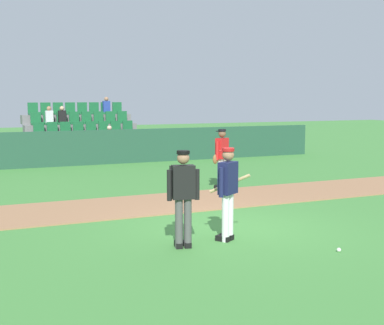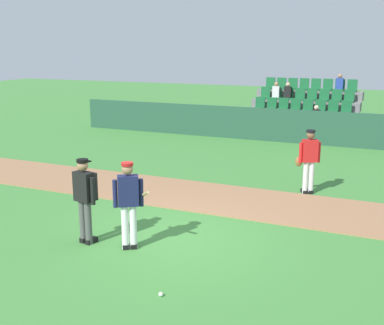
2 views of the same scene
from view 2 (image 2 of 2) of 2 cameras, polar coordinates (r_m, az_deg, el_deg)
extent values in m
plane|color=#42843A|center=(10.37, -2.97, -8.74)|extent=(80.00, 80.00, 0.00)
cube|color=#9E704C|center=(12.90, 2.97, -4.18)|extent=(28.00, 2.53, 0.03)
cube|color=#234C38|center=(20.68, 11.52, 4.18)|extent=(20.00, 0.16, 1.38)
cube|color=slate|center=(22.99, 12.74, 3.66)|extent=(5.00, 3.80, 0.30)
cube|color=slate|center=(21.70, 12.10, 4.06)|extent=(4.90, 0.85, 0.40)
cube|color=#196033|center=(22.04, 7.17, 5.05)|extent=(0.44, 0.40, 0.08)
cube|color=#196033|center=(22.21, 7.35, 5.76)|extent=(0.44, 0.08, 0.50)
cube|color=#196033|center=(21.88, 8.55, 4.95)|extent=(0.44, 0.40, 0.08)
cube|color=#196033|center=(22.06, 8.73, 5.67)|extent=(0.44, 0.08, 0.50)
cube|color=#196033|center=(21.75, 9.95, 4.85)|extent=(0.44, 0.40, 0.08)
cube|color=#196033|center=(21.92, 10.12, 5.57)|extent=(0.44, 0.08, 0.50)
cube|color=#196033|center=(21.62, 11.36, 4.74)|extent=(0.44, 0.40, 0.08)
cube|color=#196033|center=(21.80, 11.52, 5.46)|extent=(0.44, 0.08, 0.50)
cube|color=#196033|center=(21.51, 12.79, 4.62)|extent=(0.44, 0.40, 0.08)
cube|color=#196033|center=(21.69, 12.95, 5.35)|extent=(0.44, 0.08, 0.50)
cube|color=#196033|center=(21.41, 14.24, 4.50)|extent=(0.44, 0.40, 0.08)
cube|color=#196033|center=(21.59, 14.38, 5.24)|extent=(0.44, 0.08, 0.50)
cube|color=black|center=(21.42, 14.31, 5.31)|extent=(0.32, 0.22, 0.52)
sphere|color=beige|center=(21.37, 14.36, 6.24)|extent=(0.20, 0.20, 0.20)
cube|color=#196033|center=(21.32, 15.70, 4.38)|extent=(0.44, 0.40, 0.08)
cube|color=#196033|center=(21.50, 15.83, 5.12)|extent=(0.44, 0.08, 0.50)
cube|color=#196033|center=(21.25, 17.16, 4.26)|extent=(0.44, 0.40, 0.08)
cube|color=#196033|center=(21.43, 17.28, 5.00)|extent=(0.44, 0.08, 0.50)
cube|color=slate|center=(22.46, 12.61, 5.38)|extent=(4.90, 0.85, 0.40)
cube|color=#196033|center=(22.79, 7.83, 6.32)|extent=(0.44, 0.40, 0.08)
cube|color=#196033|center=(22.97, 8.01, 7.00)|extent=(0.44, 0.08, 0.50)
cube|color=#196033|center=(22.64, 9.17, 6.23)|extent=(0.44, 0.40, 0.08)
cube|color=#196033|center=(22.83, 9.34, 6.91)|extent=(0.44, 0.08, 0.50)
cube|color=#196033|center=(22.51, 10.53, 6.13)|extent=(0.44, 0.40, 0.08)
cube|color=#196033|center=(22.69, 10.69, 6.82)|extent=(0.44, 0.08, 0.50)
cube|color=#196033|center=(22.39, 11.90, 6.03)|extent=(0.44, 0.40, 0.08)
cube|color=#196033|center=(22.57, 12.05, 6.72)|extent=(0.44, 0.08, 0.50)
cube|color=#196033|center=(22.28, 13.29, 5.93)|extent=(0.44, 0.40, 0.08)
cube|color=#196033|center=(22.47, 13.43, 6.62)|extent=(0.44, 0.08, 0.50)
cube|color=#196033|center=(22.19, 14.69, 5.82)|extent=(0.44, 0.40, 0.08)
cube|color=#196033|center=(22.37, 14.82, 6.52)|extent=(0.44, 0.08, 0.50)
cube|color=#196033|center=(22.10, 16.10, 5.71)|extent=(0.44, 0.40, 0.08)
cube|color=#196033|center=(22.29, 16.22, 6.41)|extent=(0.44, 0.08, 0.50)
cube|color=#196033|center=(22.04, 17.52, 5.59)|extent=(0.44, 0.40, 0.08)
cube|color=#196033|center=(22.22, 17.63, 6.29)|extent=(0.44, 0.08, 0.50)
cube|color=slate|center=(23.24, 13.10, 6.61)|extent=(4.90, 0.85, 0.40)
cube|color=#196033|center=(23.56, 8.45, 7.51)|extent=(0.44, 0.40, 0.08)
cube|color=#196033|center=(23.75, 8.62, 8.15)|extent=(0.44, 0.08, 0.50)
cube|color=#196033|center=(23.42, 9.76, 7.43)|extent=(0.44, 0.40, 0.08)
cube|color=#196033|center=(23.61, 9.91, 8.08)|extent=(0.44, 0.08, 0.50)
cube|color=silver|center=(23.44, 9.82, 8.16)|extent=(0.32, 0.22, 0.52)
sphere|color=#9E7051|center=(23.41, 9.85, 9.02)|extent=(0.20, 0.20, 0.20)
cube|color=#196033|center=(23.29, 11.07, 7.34)|extent=(0.44, 0.40, 0.08)
cube|color=#196033|center=(23.48, 11.23, 7.99)|extent=(0.44, 0.08, 0.50)
cube|color=black|center=(23.31, 11.14, 8.08)|extent=(0.32, 0.22, 0.52)
sphere|color=tan|center=(23.28, 11.18, 8.94)|extent=(0.20, 0.20, 0.20)
cube|color=#196033|center=(23.17, 12.41, 7.25)|extent=(0.44, 0.40, 0.08)
cube|color=#196033|center=(23.36, 12.55, 7.90)|extent=(0.44, 0.08, 0.50)
cube|color=#196033|center=(23.07, 13.75, 7.15)|extent=(0.44, 0.40, 0.08)
cube|color=#196033|center=(23.26, 13.89, 7.81)|extent=(0.44, 0.08, 0.50)
cube|color=#196033|center=(22.97, 15.11, 7.05)|extent=(0.44, 0.40, 0.08)
cube|color=#196033|center=(23.17, 15.24, 7.71)|extent=(0.44, 0.08, 0.50)
cube|color=#196033|center=(22.89, 16.47, 6.94)|extent=(0.44, 0.40, 0.08)
cube|color=#196033|center=(23.09, 16.59, 7.61)|extent=(0.44, 0.08, 0.50)
cube|color=#196033|center=(22.83, 17.85, 6.83)|extent=(0.44, 0.40, 0.08)
cube|color=#196033|center=(23.02, 17.96, 7.50)|extent=(0.44, 0.08, 0.50)
cube|color=slate|center=(24.03, 13.55, 7.76)|extent=(4.90, 0.85, 0.40)
cube|color=#196033|center=(24.34, 9.04, 8.62)|extent=(0.44, 0.40, 0.08)
cube|color=#196033|center=(24.53, 9.19, 9.23)|extent=(0.44, 0.08, 0.50)
cube|color=#196033|center=(24.20, 10.30, 8.54)|extent=(0.44, 0.40, 0.08)
cube|color=#196033|center=(24.40, 10.46, 9.16)|extent=(0.44, 0.08, 0.50)
cube|color=#196033|center=(24.08, 11.59, 8.46)|extent=(0.44, 0.40, 0.08)
cube|color=#196033|center=(24.27, 11.73, 9.09)|extent=(0.44, 0.08, 0.50)
cube|color=#196033|center=(23.96, 12.88, 8.38)|extent=(0.44, 0.40, 0.08)
cube|color=#196033|center=(24.16, 13.02, 9.00)|extent=(0.44, 0.08, 0.50)
cube|color=#196033|center=(23.86, 14.19, 8.29)|extent=(0.44, 0.40, 0.08)
cube|color=#196033|center=(24.06, 14.32, 8.92)|extent=(0.44, 0.08, 0.50)
cube|color=#196033|center=(23.77, 15.50, 8.19)|extent=(0.44, 0.40, 0.08)
cube|color=#196033|center=(23.97, 15.62, 8.82)|extent=(0.44, 0.08, 0.50)
cube|color=#196033|center=(23.70, 16.83, 8.09)|extent=(0.44, 0.40, 0.08)
cube|color=#196033|center=(23.90, 16.94, 8.73)|extent=(0.44, 0.08, 0.50)
cube|color=#263F99|center=(23.72, 16.89, 8.82)|extent=(0.32, 0.22, 0.52)
sphere|color=#9E7051|center=(23.70, 16.95, 9.66)|extent=(0.20, 0.20, 0.20)
cube|color=#196033|center=(23.63, 18.16, 7.99)|extent=(0.44, 0.40, 0.08)
cube|color=#196033|center=(23.83, 18.26, 8.62)|extent=(0.44, 0.08, 0.50)
cylinder|color=white|center=(9.73, -7.83, -7.54)|extent=(0.14, 0.14, 0.90)
cylinder|color=white|center=(9.73, -6.88, -7.50)|extent=(0.14, 0.14, 0.90)
cube|color=black|center=(9.93, -7.77, -9.57)|extent=(0.24, 0.28, 0.10)
cube|color=black|center=(9.94, -6.83, -9.54)|extent=(0.24, 0.28, 0.10)
cube|color=#191E47|center=(9.49, -7.49, -3.28)|extent=(0.46, 0.40, 0.60)
cylinder|color=#191E47|center=(9.50, -8.99, -3.63)|extent=(0.09, 0.09, 0.55)
cylinder|color=#191E47|center=(9.51, -5.98, -3.52)|extent=(0.09, 0.09, 0.55)
sphere|color=#9E7051|center=(9.38, -7.57, -0.77)|extent=(0.22, 0.22, 0.22)
cylinder|color=#B21919|center=(9.35, -7.59, -0.17)|extent=(0.23, 0.23, 0.06)
cube|color=#B21919|center=(9.46, -7.60, -0.21)|extent=(0.22, 0.20, 0.02)
cylinder|color=tan|center=(9.64, -6.00, -3.91)|extent=(0.65, 0.55, 0.41)
cylinder|color=#4C4C4C|center=(10.20, -12.66, -6.75)|extent=(0.14, 0.14, 0.90)
cylinder|color=#4C4C4C|center=(10.09, -12.04, -6.94)|extent=(0.14, 0.14, 0.90)
cube|color=black|center=(10.38, -12.30, -8.73)|extent=(0.17, 0.28, 0.10)
cube|color=black|center=(10.27, -11.68, -8.95)|extent=(0.17, 0.28, 0.10)
cube|color=black|center=(9.91, -12.57, -2.77)|extent=(0.43, 0.29, 0.60)
cylinder|color=black|center=(10.11, -13.51, -2.80)|extent=(0.09, 0.09, 0.55)
cylinder|color=black|center=(9.75, -11.56, -3.30)|extent=(0.09, 0.09, 0.55)
sphere|color=#9E7051|center=(9.80, -12.69, -0.36)|extent=(0.22, 0.22, 0.22)
cylinder|color=black|center=(9.78, -12.72, 0.21)|extent=(0.23, 0.23, 0.06)
cube|color=black|center=(9.85, -12.28, 0.15)|extent=(0.20, 0.15, 0.02)
cube|color=black|center=(10.00, -12.02, -2.61)|extent=(0.45, 0.16, 0.56)
cylinder|color=silver|center=(13.54, 13.14, -1.76)|extent=(0.14, 0.14, 0.90)
cylinder|color=silver|center=(13.59, 13.78, -1.73)|extent=(0.14, 0.14, 0.90)
cube|color=black|center=(13.70, 12.97, -3.31)|extent=(0.23, 0.29, 0.10)
cube|color=black|center=(13.75, 13.60, -3.28)|extent=(0.23, 0.29, 0.10)
cube|color=red|center=(13.39, 13.63, 1.36)|extent=(0.46, 0.39, 0.60)
cylinder|color=red|center=(13.32, 12.60, 1.13)|extent=(0.09, 0.09, 0.55)
cylinder|color=red|center=(13.48, 14.62, 1.16)|extent=(0.09, 0.09, 0.55)
sphere|color=brown|center=(13.31, 13.73, 3.17)|extent=(0.22, 0.22, 0.22)
cylinder|color=black|center=(13.29, 13.76, 3.59)|extent=(0.23, 0.23, 0.06)
cube|color=black|center=(13.39, 13.61, 3.54)|extent=(0.22, 0.19, 0.02)
ellipsoid|color=brown|center=(13.41, 12.40, 0.13)|extent=(0.23, 0.20, 0.28)
sphere|color=white|center=(8.10, -3.67, -15.14)|extent=(0.07, 0.07, 0.07)
camera|label=1|loc=(9.46, -70.79, -3.02)|focal=49.80mm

